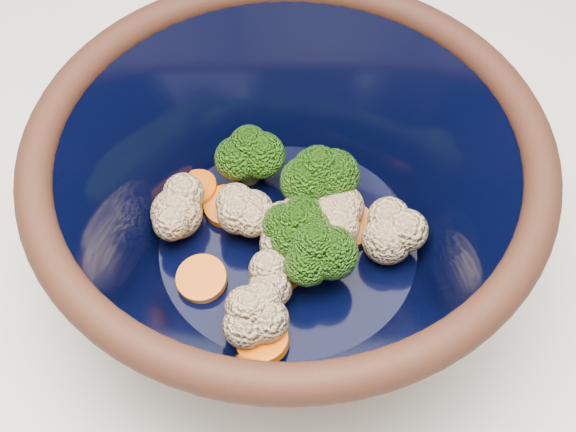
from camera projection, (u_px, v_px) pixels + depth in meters
counter at (273, 398)px, 0.98m from camera, size 1.20×1.20×0.90m
mixing_bowl at (288, 204)px, 0.49m from camera, size 0.31×0.31×0.13m
vegetable_pile at (290, 222)px, 0.51m from camera, size 0.17×0.16×0.06m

